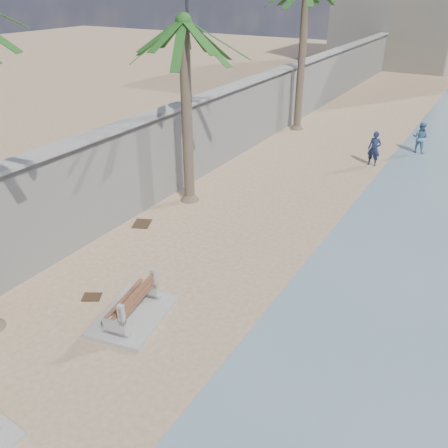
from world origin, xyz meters
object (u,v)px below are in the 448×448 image
at_px(bench_far, 132,305).
at_px(palm_mid, 183,24).
at_px(person_a, 375,146).
at_px(person_b, 420,136).

distance_m(bench_far, palm_mid, 10.10).
bearing_deg(person_a, palm_mid, -123.41).
distance_m(bench_far, person_b, 18.86).
bearing_deg(person_a, bench_far, -98.26).
xyz_separation_m(bench_far, person_a, (2.42, 15.26, 0.54)).
distance_m(palm_mid, person_a, 11.32).
bearing_deg(bench_far, palm_mid, 112.75).
relative_size(bench_far, palm_mid, 0.34).
distance_m(person_a, person_b, 3.54).
height_order(bench_far, person_b, person_b).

